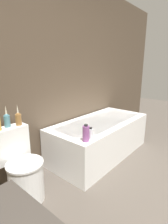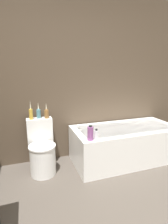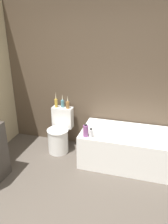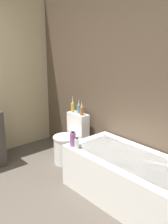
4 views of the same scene
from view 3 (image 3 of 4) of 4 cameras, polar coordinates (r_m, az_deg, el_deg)
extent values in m
cube|color=brown|center=(3.73, 3.30, 9.22)|extent=(6.40, 0.06, 2.60)
cube|color=white|center=(3.62, 12.96, -9.33)|extent=(1.68, 0.78, 0.55)
cube|color=#B7BCC6|center=(3.49, 13.34, -5.54)|extent=(1.48, 0.58, 0.01)
cylinder|color=white|center=(3.91, -6.77, -7.57)|extent=(0.35, 0.35, 0.41)
cylinder|color=white|center=(3.81, -6.91, -4.77)|extent=(0.37, 0.37, 0.02)
cube|color=white|center=(3.96, -5.58, -1.35)|extent=(0.37, 0.16, 0.38)
cylinder|color=gold|center=(3.89, -7.31, 2.28)|extent=(0.05, 0.05, 0.15)
sphere|color=gold|center=(3.87, -7.36, 3.30)|extent=(0.03, 0.03, 0.03)
cone|color=beige|center=(3.85, -7.41, 4.22)|extent=(0.02, 0.02, 0.13)
cylinder|color=teal|center=(3.89, -5.61, 2.16)|extent=(0.06, 0.06, 0.12)
sphere|color=teal|center=(3.87, -5.65, 3.03)|extent=(0.04, 0.04, 0.04)
cone|color=beige|center=(3.85, -5.68, 3.82)|extent=(0.02, 0.02, 0.11)
cylinder|color=olive|center=(3.82, -4.27, 1.81)|extent=(0.06, 0.06, 0.12)
sphere|color=olive|center=(3.80, -4.29, 2.67)|extent=(0.04, 0.04, 0.04)
cone|color=beige|center=(3.78, -4.32, 3.44)|extent=(0.02, 0.02, 0.11)
cylinder|color=#8C4C8C|center=(3.27, 0.44, -4.99)|extent=(0.08, 0.08, 0.18)
cylinder|color=black|center=(3.22, 0.44, -3.41)|extent=(0.04, 0.04, 0.02)
cylinder|color=silver|center=(3.26, 1.81, -5.64)|extent=(0.06, 0.06, 0.12)
cylinder|color=black|center=(3.22, 1.83, -4.51)|extent=(0.03, 0.03, 0.02)
camera|label=1|loc=(2.82, -35.42, 2.47)|focal=28.00mm
camera|label=2|loc=(1.88, -42.14, -5.78)|focal=28.00mm
camera|label=4|loc=(1.89, 75.76, -2.26)|focal=42.00mm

